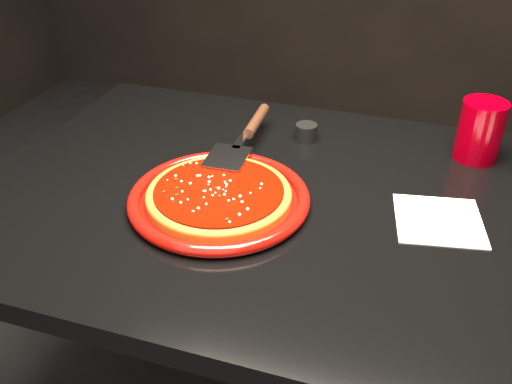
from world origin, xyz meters
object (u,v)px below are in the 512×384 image
(table, at_px, (294,341))
(ramekin, at_px, (306,132))
(cup, at_px, (480,131))
(pizza_server, at_px, (244,136))
(plate, at_px, (219,199))

(table, bearing_deg, ramekin, 102.08)
(table, relative_size, cup, 9.69)
(table, relative_size, pizza_server, 3.67)
(cup, bearing_deg, table, -139.06)
(plate, bearing_deg, pizza_server, 95.56)
(plate, height_order, pizza_server, pizza_server)
(plate, relative_size, cup, 2.65)
(table, bearing_deg, pizza_server, 140.43)
(table, xyz_separation_m, plate, (-0.14, -0.06, 0.39))
(table, xyz_separation_m, pizza_server, (-0.16, 0.13, 0.42))
(cup, bearing_deg, pizza_server, -163.92)
(plate, distance_m, pizza_server, 0.20)
(cup, relative_size, ramekin, 2.65)
(table, distance_m, pizza_server, 0.46)
(table, distance_m, ramekin, 0.46)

